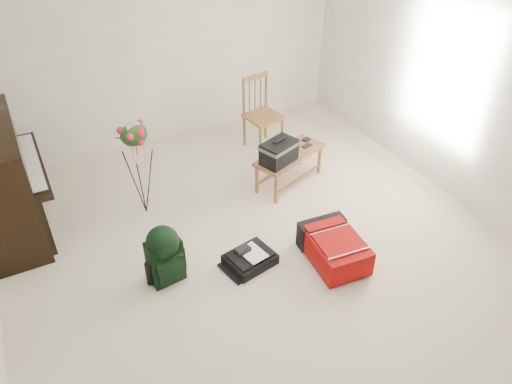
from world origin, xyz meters
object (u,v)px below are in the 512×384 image
bench (279,151)px  dining_chair (262,114)px  black_duffel (250,258)px  green_backpack (164,253)px  piano (3,184)px  red_suitcase (331,245)px  flower_stand (140,170)px

bench → dining_chair: dining_chair is taller
black_duffel → green_backpack: 0.88m
piano → red_suitcase: 3.45m
bench → black_duffel: size_ratio=1.92×
bench → red_suitcase: bench is taller
piano → green_backpack: size_ratio=2.33×
black_duffel → flower_stand: bearing=105.9°
piano → dining_chair: bearing=5.7°
black_duffel → piano: bearing=128.9°
bench → black_duffel: bearing=-151.7°
piano → red_suitcase: (2.80, -1.98, -0.44)m
flower_stand → bench: bearing=-21.5°
red_suitcase → flower_stand: (-1.45, 1.62, 0.41)m
dining_chair → red_suitcase: size_ratio=1.30×
red_suitcase → black_duffel: bearing=164.4°
black_duffel → flower_stand: size_ratio=0.45×
piano → red_suitcase: bearing=-35.3°
piano → black_duffel: 2.68m
dining_chair → green_backpack: (-2.02, -1.83, -0.13)m
bench → dining_chair: size_ratio=1.02×
red_suitcase → black_duffel: size_ratio=1.44×
bench → black_duffel: (-0.92, -1.04, -0.44)m
piano → red_suitcase: size_ratio=1.97×
dining_chair → red_suitcase: (-0.43, -2.30, -0.32)m
bench → green_backpack: bearing=-173.8°
red_suitcase → dining_chair: bearing=84.6°
green_backpack → dining_chair: bearing=35.1°
dining_chair → black_duffel: bearing=-130.1°
piano → flower_stand: bearing=-15.3°
bench → flower_stand: flower_stand is taller
bench → green_backpack: size_ratio=1.58×
piano → bench: piano is taller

